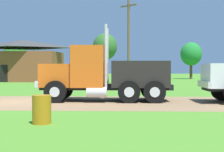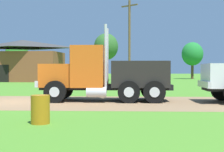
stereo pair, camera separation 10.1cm
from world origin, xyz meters
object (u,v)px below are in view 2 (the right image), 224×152
truck_foreground_white (105,75)px  shed_building (23,61)px  steel_barrel (40,109)px  utility_pole_near (129,40)px

truck_foreground_white → shed_building: size_ratio=0.63×
shed_building → steel_barrel: bearing=-71.0°
steel_barrel → utility_pole_near: 27.11m
truck_foreground_white → utility_pole_near: 19.72m
truck_foreground_white → utility_pole_near: utility_pole_near is taller
truck_foreground_white → shed_building: shed_building is taller
steel_barrel → utility_pole_near: size_ratio=0.09×
truck_foreground_white → shed_building: bearing=116.3°
steel_barrel → shed_building: 35.84m
steel_barrel → shed_building: bearing=109.0°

